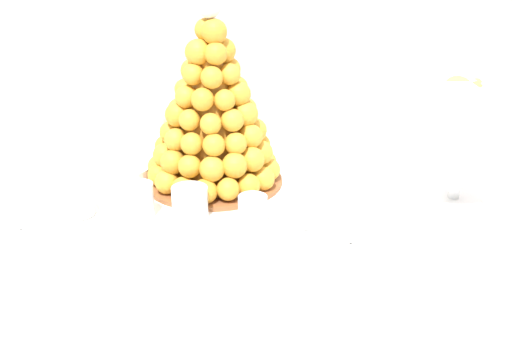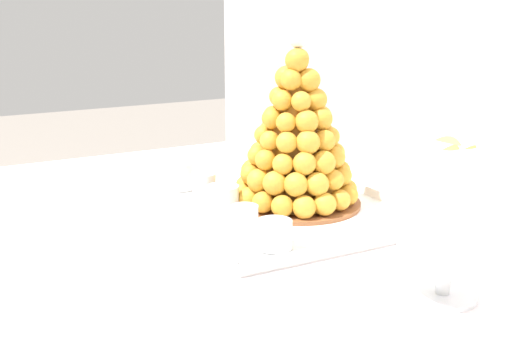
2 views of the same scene
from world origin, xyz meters
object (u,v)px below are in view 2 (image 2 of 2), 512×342
(wine_glass, at_px, (296,134))
(dessert_cup_centre, at_px, (223,201))
(dessert_cup_right, at_px, (274,235))
(dessert_cup_left, at_px, (183,177))
(dessert_cup_mid_left, at_px, (204,189))
(creme_brulee_ramekin, at_px, (258,178))
(dessert_cup_mid_right, at_px, (245,219))
(croquembouche, at_px, (297,138))
(macaron_goblet, at_px, (450,201))
(serving_tray, at_px, (276,207))

(wine_glass, bearing_deg, dessert_cup_centre, -71.77)
(dessert_cup_right, bearing_deg, dessert_cup_left, -179.36)
(dessert_cup_mid_left, height_order, creme_brulee_ramekin, dessert_cup_mid_left)
(dessert_cup_mid_left, height_order, dessert_cup_centre, dessert_cup_mid_left)
(dessert_cup_mid_right, bearing_deg, dessert_cup_left, 179.37)
(croquembouche, bearing_deg, macaron_goblet, -3.07)
(dessert_cup_left, distance_m, wine_glass, 0.26)
(macaron_goblet, bearing_deg, dessert_cup_centre, -164.49)
(dessert_cup_right, xyz_separation_m, macaron_goblet, (0.26, 0.13, 0.11))
(serving_tray, distance_m, croquembouche, 0.14)
(serving_tray, xyz_separation_m, creme_brulee_ramekin, (-0.16, 0.04, 0.02))
(dessert_cup_centre, relative_size, macaron_goblet, 0.26)
(dessert_cup_mid_right, bearing_deg, creme_brulee_ramekin, 147.33)
(dessert_cup_left, relative_size, wine_glass, 0.33)
(dessert_cup_right, bearing_deg, dessert_cup_mid_right, -175.33)
(serving_tray, relative_size, macaron_goblet, 2.29)
(croquembouche, height_order, wine_glass, croquembouche)
(dessert_cup_mid_right, distance_m, dessert_cup_right, 0.09)
(croquembouche, xyz_separation_m, dessert_cup_right, (0.18, -0.15, -0.11))
(macaron_goblet, bearing_deg, croquembouche, 176.93)
(dessert_cup_centre, bearing_deg, dessert_cup_mid_left, -178.62)
(dessert_cup_mid_left, xyz_separation_m, dessert_cup_mid_right, (0.19, -0.01, -0.01))
(wine_glass, bearing_deg, serving_tray, -50.97)
(serving_tray, bearing_deg, wine_glass, 129.03)
(dessert_cup_left, xyz_separation_m, creme_brulee_ramekin, (0.04, 0.16, -0.01))
(dessert_cup_left, bearing_deg, dessert_cup_centre, 1.44)
(creme_brulee_ramekin, xyz_separation_m, macaron_goblet, (0.61, -0.03, 0.12))
(wine_glass, bearing_deg, dessert_cup_mid_left, -95.58)
(wine_glass, bearing_deg, croquembouche, -30.49)
(croquembouche, distance_m, dessert_cup_right, 0.26)
(serving_tray, height_order, croquembouche, croquembouche)
(creme_brulee_ramekin, bearing_deg, serving_tray, -15.86)
(serving_tray, height_order, creme_brulee_ramekin, creme_brulee_ramekin)
(serving_tray, distance_m, dessert_cup_mid_right, 0.16)
(croquembouche, height_order, dessert_cup_mid_right, croquembouche)
(croquembouche, distance_m, wine_glass, 0.10)
(dessert_cup_mid_right, bearing_deg, wine_glass, 129.61)
(serving_tray, height_order, dessert_cup_mid_right, dessert_cup_mid_right)
(dessert_cup_mid_right, bearing_deg, dessert_cup_right, 4.67)
(dessert_cup_right, xyz_separation_m, creme_brulee_ramekin, (-0.35, 0.16, -0.01))
(dessert_cup_left, height_order, macaron_goblet, macaron_goblet)
(serving_tray, distance_m, dessert_cup_mid_left, 0.15)
(dessert_cup_mid_left, distance_m, macaron_goblet, 0.57)
(croquembouche, distance_m, dessert_cup_left, 0.28)
(dessert_cup_mid_left, relative_size, dessert_cup_right, 1.00)
(dessert_cup_mid_right, height_order, macaron_goblet, macaron_goblet)
(croquembouche, xyz_separation_m, dessert_cup_centre, (-0.02, -0.15, -0.11))
(dessert_cup_mid_left, xyz_separation_m, dessert_cup_centre, (0.09, 0.00, -0.00))
(dessert_cup_left, height_order, dessert_cup_mid_right, dessert_cup_left)
(croquembouche, distance_m, dessert_cup_centre, 0.19)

